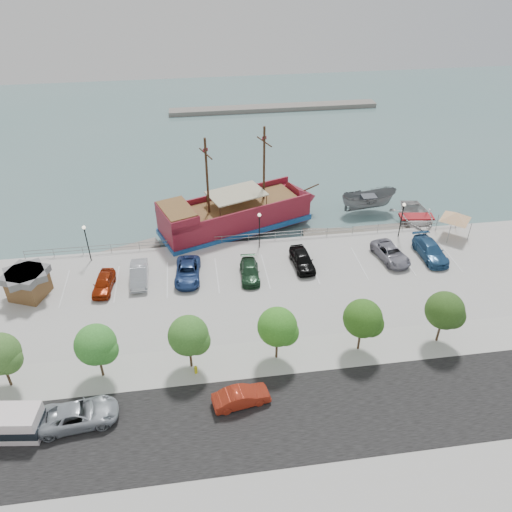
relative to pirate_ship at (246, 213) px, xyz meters
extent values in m
plane|color=slate|center=(0.69, -12.17, -2.15)|extent=(160.00, 160.00, 0.00)
cube|color=#B6B4B1|center=(0.69, -33.17, -1.75)|extent=(100.00, 58.00, 1.20)
cube|color=black|center=(0.69, -28.17, -1.14)|extent=(100.00, 8.00, 0.04)
cube|color=beige|center=(0.69, -22.17, -1.14)|extent=(100.00, 4.00, 0.05)
cylinder|color=gray|center=(0.69, -4.37, -0.20)|extent=(50.00, 0.06, 0.06)
cylinder|color=gray|center=(0.69, -4.37, -0.60)|extent=(50.00, 0.06, 0.06)
cube|color=gray|center=(10.69, 42.83, -1.75)|extent=(40.00, 3.00, 0.80)
cube|color=maroon|center=(-1.38, -0.50, -0.10)|extent=(18.08, 11.00, 2.81)
cube|color=#174A8C|center=(-1.38, -0.50, -1.02)|extent=(18.49, 11.41, 0.65)
cone|color=maroon|center=(7.54, 2.76, -0.10)|extent=(5.02, 6.05, 5.18)
cube|color=maroon|center=(-7.97, -2.91, 2.06)|extent=(4.89, 6.18, 1.51)
cube|color=brown|center=(-7.97, -2.91, 2.87)|extent=(4.54, 5.70, 0.13)
cube|color=brown|center=(-0.87, -0.32, 1.36)|extent=(14.81, 9.28, 0.16)
cube|color=maroon|center=(-2.27, 1.93, 1.68)|extent=(16.30, 6.13, 0.76)
cube|color=maroon|center=(-0.49, -2.94, 1.68)|extent=(16.30, 6.13, 0.76)
cylinder|color=#382111|center=(2.17, 0.79, 5.73)|extent=(0.33, 0.33, 8.85)
cylinder|color=#382111|center=(-4.42, -1.62, 5.73)|extent=(0.33, 0.33, 8.85)
cylinder|color=#382111|center=(2.17, 0.79, 8.43)|extent=(1.25, 3.09, 0.15)
cylinder|color=#382111|center=(-4.42, -1.62, 8.43)|extent=(1.25, 3.09, 0.15)
cube|color=#C3BA95|center=(-1.18, -0.43, 2.92)|extent=(7.29, 6.00, 0.13)
cylinder|color=#382111|center=(8.25, 3.01, 1.20)|extent=(2.58, 1.08, 0.64)
imported|color=slate|center=(15.68, 2.02, -0.79)|extent=(7.15, 2.95, 2.73)
imported|color=silver|center=(20.47, -1.88, -1.37)|extent=(6.31, 8.17, 1.56)
cube|color=gray|center=(-13.58, -2.97, -1.96)|extent=(6.84, 4.10, 0.38)
cube|color=#6C6659|center=(9.98, -2.97, -1.94)|extent=(7.46, 3.01, 0.41)
cube|color=slate|center=(16.22, -2.97, -1.95)|extent=(7.27, 2.27, 0.41)
cube|color=brown|center=(-22.27, -10.82, -0.06)|extent=(3.87, 3.87, 2.19)
cube|color=slate|center=(-22.27, -10.82, 1.28)|extent=(4.39, 4.39, 0.70)
cylinder|color=slate|center=(21.39, -5.13, -0.07)|extent=(0.07, 0.07, 2.16)
cylinder|color=slate|center=(23.93, -4.93, -0.07)|extent=(0.07, 0.07, 2.16)
cylinder|color=slate|center=(21.59, -7.67, -0.07)|extent=(0.07, 0.07, 2.16)
cylinder|color=slate|center=(24.13, -7.47, -0.07)|extent=(0.07, 0.07, 2.16)
pyramid|color=silver|center=(22.76, -6.30, 1.84)|extent=(4.43, 4.43, 0.88)
imported|color=#A1A8B0|center=(-15.49, -26.44, -0.36)|extent=(5.92, 3.21, 1.57)
imported|color=#B62F1A|center=(-3.73, -26.44, -0.44)|extent=(4.49, 2.22, 1.42)
cylinder|color=gold|center=(-6.97, -22.97, -0.84)|extent=(0.25, 0.25, 0.62)
sphere|color=gold|center=(-6.97, -22.97, -0.51)|extent=(0.27, 0.27, 0.27)
cylinder|color=black|center=(-17.31, -5.67, 0.85)|extent=(0.12, 0.12, 4.00)
sphere|color=#FFF2CC|center=(-17.31, -5.67, 2.95)|extent=(0.36, 0.36, 0.36)
cylinder|color=black|center=(0.69, -5.67, 0.85)|extent=(0.12, 0.12, 4.00)
sphere|color=#FFF2CC|center=(0.69, -5.67, 2.95)|extent=(0.36, 0.36, 0.36)
cylinder|color=black|center=(16.69, -5.67, 0.85)|extent=(0.12, 0.12, 4.00)
sphere|color=#FFF2CC|center=(16.69, -5.67, 2.95)|extent=(0.36, 0.36, 0.36)
cylinder|color=#473321|center=(-21.31, -22.17, -0.05)|extent=(0.20, 0.20, 2.20)
sphere|color=#3A6226|center=(-20.71, -22.47, 1.85)|extent=(2.20, 2.20, 2.20)
cylinder|color=#473321|center=(-14.31, -22.17, -0.05)|extent=(0.20, 0.20, 2.20)
sphere|color=#327929|center=(-14.31, -22.17, 2.25)|extent=(3.20, 3.20, 3.20)
sphere|color=#327929|center=(-13.71, -22.47, 1.85)|extent=(2.20, 2.20, 2.20)
cylinder|color=#473321|center=(-7.31, -22.17, -0.05)|extent=(0.20, 0.20, 2.20)
sphere|color=#346724|center=(-7.31, -22.17, 2.25)|extent=(3.20, 3.20, 3.20)
sphere|color=#346724|center=(-6.71, -22.47, 1.85)|extent=(2.20, 2.20, 2.20)
cylinder|color=#473321|center=(-0.31, -22.17, -0.05)|extent=(0.20, 0.20, 2.20)
sphere|color=#32751F|center=(-0.31, -22.17, 2.25)|extent=(3.20, 3.20, 3.20)
sphere|color=#32751F|center=(0.29, -22.47, 1.85)|extent=(2.20, 2.20, 2.20)
cylinder|color=#473321|center=(6.69, -22.17, -0.05)|extent=(0.20, 0.20, 2.20)
sphere|color=#2B5717|center=(6.69, -22.17, 2.25)|extent=(3.20, 3.20, 3.20)
sphere|color=#2B5717|center=(7.29, -22.47, 1.85)|extent=(2.20, 2.20, 2.20)
cylinder|color=#473321|center=(13.69, -22.17, -0.05)|extent=(0.20, 0.20, 2.20)
sphere|color=#2A4B19|center=(13.69, -22.17, 2.25)|extent=(3.20, 3.20, 3.20)
sphere|color=#2A4B19|center=(14.29, -22.47, 1.85)|extent=(2.20, 2.20, 2.20)
imported|color=maroon|center=(-15.37, -10.84, -0.42)|extent=(2.18, 4.46, 1.47)
imported|color=#A8ACB4|center=(-12.02, -9.95, -0.37)|extent=(1.75, 4.78, 1.57)
imported|color=navy|center=(-7.23, -10.16, -0.42)|extent=(2.83, 5.46, 1.47)
imported|color=#1A3922|center=(-1.05, -10.89, -0.49)|extent=(2.06, 4.64, 1.32)
imported|color=black|center=(4.59, -9.76, -0.33)|extent=(2.22, 4.91, 1.63)
imported|color=gray|center=(14.12, -9.86, -0.43)|extent=(3.34, 5.56, 1.44)
imported|color=#26517E|center=(18.45, -10.04, -0.34)|extent=(2.44, 5.63, 1.61)
camera|label=1|loc=(-6.09, -50.89, 29.24)|focal=35.00mm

